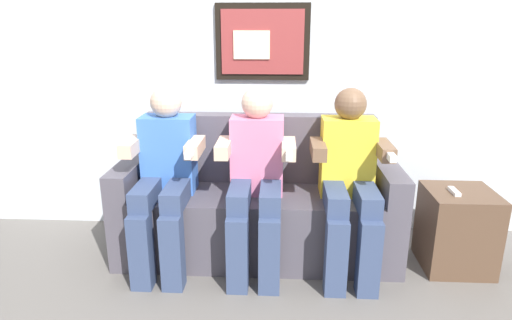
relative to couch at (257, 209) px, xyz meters
name	(u,v)px	position (x,y,z in m)	size (l,w,h in m)	color
ground_plane	(255,278)	(0.00, -0.33, -0.31)	(5.44, 5.44, 0.00)	#66605B
back_wall_assembly	(261,49)	(0.00, 0.44, 0.99)	(4.18, 0.10, 2.60)	silver
couch	(257,209)	(0.00, 0.00, 0.00)	(1.78, 0.58, 0.90)	#514C56
person_on_left	(165,173)	(-0.55, -0.17, 0.29)	(0.46, 0.56, 1.11)	#3F72CC
person_in_middle	(256,175)	(0.00, -0.17, 0.29)	(0.46, 0.56, 1.11)	pink
person_on_right	(349,176)	(0.55, -0.17, 0.29)	(0.46, 0.56, 1.11)	yellow
side_table_right	(457,229)	(1.24, -0.11, -0.06)	(0.40, 0.40, 0.50)	brown
spare_remote_on_table	(454,191)	(1.19, -0.13, 0.20)	(0.04, 0.13, 0.02)	white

